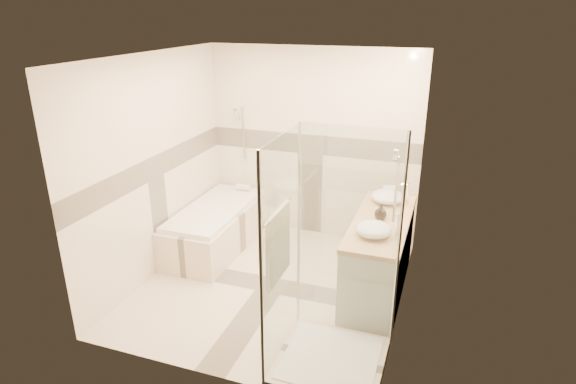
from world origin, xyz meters
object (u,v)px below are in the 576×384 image
(bathtub, at_px, (216,225))
(vessel_sink_near, at_px, (387,197))
(vessel_sink_far, at_px, (374,229))
(amenity_bottle_a, at_px, (380,213))
(shower_enclosure, at_px, (321,309))
(vanity, at_px, (379,256))
(amenity_bottle_b, at_px, (381,212))

(bathtub, distance_m, vessel_sink_near, 2.22)
(vessel_sink_far, height_order, amenity_bottle_a, amenity_bottle_a)
(amenity_bottle_a, bearing_deg, shower_enclosure, -102.29)
(bathtub, height_order, vanity, vanity)
(vanity, bearing_deg, vessel_sink_near, 92.29)
(shower_enclosure, bearing_deg, amenity_bottle_a, 77.71)
(shower_enclosure, xyz_separation_m, vessel_sink_near, (0.27, 1.77, 0.42))
(amenity_bottle_a, distance_m, amenity_bottle_b, 0.03)
(amenity_bottle_a, relative_size, amenity_bottle_b, 0.93)
(bathtub, relative_size, vessel_sink_near, 4.68)
(vanity, xyz_separation_m, vessel_sink_near, (-0.02, 0.50, 0.50))
(vanity, xyz_separation_m, shower_enclosure, (-0.29, -1.27, 0.08))
(amenity_bottle_b, bearing_deg, shower_enclosure, -101.97)
(vessel_sink_near, bearing_deg, shower_enclosure, -98.76)
(shower_enclosure, bearing_deg, bathtub, 138.90)
(vanity, xyz_separation_m, amenity_bottle_b, (-0.02, 0.02, 0.51))
(vessel_sink_near, bearing_deg, vessel_sink_far, -90.00)
(bathtub, xyz_separation_m, amenity_bottle_b, (2.13, -0.33, 0.63))
(vanity, relative_size, vessel_sink_far, 4.60)
(bathtub, distance_m, vanity, 2.18)
(bathtub, distance_m, vessel_sink_far, 2.34)
(vessel_sink_far, bearing_deg, vanity, 87.19)
(vessel_sink_near, bearing_deg, vanity, -87.71)
(shower_enclosure, height_order, vessel_sink_far, shower_enclosure)
(vanity, distance_m, amenity_bottle_b, 0.51)
(bathtub, distance_m, amenity_bottle_b, 2.25)
(vessel_sink_near, xyz_separation_m, amenity_bottle_b, (0.00, -0.48, 0.01))
(shower_enclosure, distance_m, amenity_bottle_a, 1.35)
(vessel_sink_far, relative_size, amenity_bottle_a, 2.27)
(vessel_sink_far, height_order, amenity_bottle_b, amenity_bottle_b)
(bathtub, relative_size, amenity_bottle_b, 10.26)
(vanity, relative_size, shower_enclosure, 0.79)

